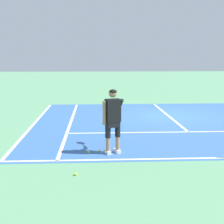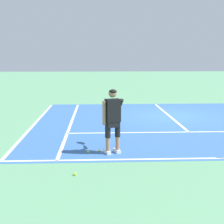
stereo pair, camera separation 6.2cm
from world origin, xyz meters
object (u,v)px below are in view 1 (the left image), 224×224
Objects in this scene: tennis_player at (113,117)px; tennis_ball_near_feet at (76,174)px; tennis_ball_by_baseline at (89,152)px; tennis_ball_mid_court at (99,151)px.

tennis_ball_near_feet is (-0.89, -1.61, -0.96)m from tennis_player.
tennis_player is 25.95× the size of tennis_ball_near_feet.
tennis_ball_by_baseline is (0.25, 1.64, 0.00)m from tennis_ball_near_feet.
tennis_ball_by_baseline is 1.00× the size of tennis_ball_mid_court.
tennis_ball_mid_court is at bearing 160.97° from tennis_player.
tennis_ball_by_baseline and tennis_ball_mid_court have the same top height.
tennis_player is 1.15m from tennis_ball_by_baseline.
tennis_player is at bearing 60.94° from tennis_ball_near_feet.
tennis_ball_by_baseline is at bearing 81.25° from tennis_ball_near_feet.
tennis_player reaches higher than tennis_ball_mid_court.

